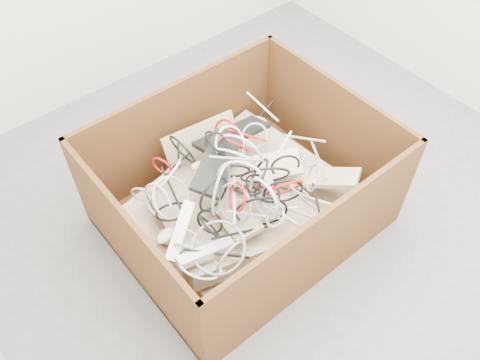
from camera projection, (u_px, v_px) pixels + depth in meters
ground at (279, 205)px, 2.75m from camera, size 3.00×3.00×0.00m
cardboard_box at (240, 203)px, 2.57m from camera, size 1.27×1.06×0.61m
keyboard_pile at (245, 181)px, 2.49m from camera, size 1.01×0.87×0.38m
mice_scatter at (230, 183)px, 2.39m from camera, size 0.89×0.55×0.18m
power_strip_left at (180, 231)px, 2.21m from camera, size 0.26×0.21×0.12m
power_strip_right at (205, 253)px, 2.18m from camera, size 0.28×0.09×0.09m
vga_plug at (296, 155)px, 2.54m from camera, size 0.06×0.06×0.03m
cable_tangle at (232, 187)px, 2.32m from camera, size 1.07×0.89×0.44m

